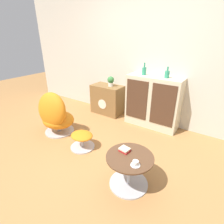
{
  "coord_description": "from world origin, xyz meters",
  "views": [
    {
      "loc": [
        1.4,
        -1.51,
        1.69
      ],
      "look_at": [
        -0.02,
        0.58,
        0.55
      ],
      "focal_mm": 28.0,
      "sensor_mm": 36.0,
      "label": 1
    }
  ],
  "objects_px": {
    "sideboard": "(153,102)",
    "ottoman": "(82,138)",
    "teacup": "(135,164)",
    "coffee_table": "(129,169)",
    "vase_inner_left": "(167,74)",
    "egg_chair": "(55,115)",
    "tv_console": "(107,99)",
    "potted_plant": "(111,81)",
    "book_stack": "(125,150)",
    "vase_leftmost": "(144,71)"
  },
  "relations": [
    {
      "from": "potted_plant",
      "to": "coffee_table",
      "type": "bearing_deg",
      "value": -49.39
    },
    {
      "from": "vase_inner_left",
      "to": "ottoman",
      "type": "bearing_deg",
      "value": -121.04
    },
    {
      "from": "vase_leftmost",
      "to": "vase_inner_left",
      "type": "height_order",
      "value": "vase_leftmost"
    },
    {
      "from": "potted_plant",
      "to": "teacup",
      "type": "bearing_deg",
      "value": -48.69
    },
    {
      "from": "potted_plant",
      "to": "book_stack",
      "type": "bearing_deg",
      "value": -50.63
    },
    {
      "from": "ottoman",
      "to": "book_stack",
      "type": "distance_m",
      "value": 0.95
    },
    {
      "from": "sideboard",
      "to": "teacup",
      "type": "bearing_deg",
      "value": -73.43
    },
    {
      "from": "sideboard",
      "to": "book_stack",
      "type": "bearing_deg",
      "value": -79.57
    },
    {
      "from": "ottoman",
      "to": "teacup",
      "type": "height_order",
      "value": "teacup"
    },
    {
      "from": "egg_chair",
      "to": "vase_leftmost",
      "type": "height_order",
      "value": "vase_leftmost"
    },
    {
      "from": "egg_chair",
      "to": "coffee_table",
      "type": "bearing_deg",
      "value": -10.69
    },
    {
      "from": "sideboard",
      "to": "potted_plant",
      "type": "distance_m",
      "value": 1.01
    },
    {
      "from": "book_stack",
      "to": "tv_console",
      "type": "bearing_deg",
      "value": 131.44
    },
    {
      "from": "egg_chair",
      "to": "ottoman",
      "type": "distance_m",
      "value": 0.73
    },
    {
      "from": "ottoman",
      "to": "potted_plant",
      "type": "height_order",
      "value": "potted_plant"
    },
    {
      "from": "potted_plant",
      "to": "vase_leftmost",
      "type": "bearing_deg",
      "value": 0.58
    },
    {
      "from": "book_stack",
      "to": "ottoman",
      "type": "bearing_deg",
      "value": 167.7
    },
    {
      "from": "coffee_table",
      "to": "vase_leftmost",
      "type": "bearing_deg",
      "value": 110.99
    },
    {
      "from": "egg_chair",
      "to": "vase_leftmost",
      "type": "relative_size",
      "value": 3.66
    },
    {
      "from": "teacup",
      "to": "ottoman",
      "type": "bearing_deg",
      "value": 162.94
    },
    {
      "from": "teacup",
      "to": "book_stack",
      "type": "bearing_deg",
      "value": 146.17
    },
    {
      "from": "book_stack",
      "to": "sideboard",
      "type": "bearing_deg",
      "value": 100.43
    },
    {
      "from": "sideboard",
      "to": "coffee_table",
      "type": "bearing_deg",
      "value": -76.44
    },
    {
      "from": "sideboard",
      "to": "tv_console",
      "type": "xyz_separation_m",
      "value": [
        -1.07,
        -0.0,
        -0.17
      ]
    },
    {
      "from": "sideboard",
      "to": "tv_console",
      "type": "distance_m",
      "value": 1.08
    },
    {
      "from": "coffee_table",
      "to": "vase_inner_left",
      "type": "height_order",
      "value": "vase_inner_left"
    },
    {
      "from": "vase_inner_left",
      "to": "book_stack",
      "type": "xyz_separation_m",
      "value": [
        0.08,
        -1.54,
        -0.61
      ]
    },
    {
      "from": "sideboard",
      "to": "teacup",
      "type": "relative_size",
      "value": 9.74
    },
    {
      "from": "teacup",
      "to": "coffee_table",
      "type": "bearing_deg",
      "value": 141.14
    },
    {
      "from": "potted_plant",
      "to": "teacup",
      "type": "distance_m",
      "value": 2.25
    },
    {
      "from": "egg_chair",
      "to": "teacup",
      "type": "relative_size",
      "value": 7.79
    },
    {
      "from": "sideboard",
      "to": "coffee_table",
      "type": "distance_m",
      "value": 1.65
    },
    {
      "from": "ottoman",
      "to": "vase_inner_left",
      "type": "xyz_separation_m",
      "value": [
        0.81,
        1.34,
        0.88
      ]
    },
    {
      "from": "ottoman",
      "to": "sideboard",
      "type": "bearing_deg",
      "value": 65.65
    },
    {
      "from": "vase_leftmost",
      "to": "sideboard",
      "type": "bearing_deg",
      "value": -0.98
    },
    {
      "from": "book_stack",
      "to": "egg_chair",
      "type": "bearing_deg",
      "value": 170.44
    },
    {
      "from": "vase_leftmost",
      "to": "potted_plant",
      "type": "xyz_separation_m",
      "value": [
        -0.75,
        -0.01,
        -0.29
      ]
    },
    {
      "from": "sideboard",
      "to": "tv_console",
      "type": "bearing_deg",
      "value": -179.78
    },
    {
      "from": "tv_console",
      "to": "egg_chair",
      "type": "bearing_deg",
      "value": -100.6
    },
    {
      "from": "tv_console",
      "to": "potted_plant",
      "type": "xyz_separation_m",
      "value": [
        0.09,
        0.0,
        0.44
      ]
    },
    {
      "from": "tv_console",
      "to": "book_stack",
      "type": "distance_m",
      "value": 2.04
    },
    {
      "from": "ottoman",
      "to": "coffee_table",
      "type": "distance_m",
      "value": 1.02
    },
    {
      "from": "egg_chair",
      "to": "ottoman",
      "type": "xyz_separation_m",
      "value": [
        0.7,
        -0.07,
        -0.19
      ]
    },
    {
      "from": "vase_inner_left",
      "to": "book_stack",
      "type": "distance_m",
      "value": 1.66
    },
    {
      "from": "tv_console",
      "to": "teacup",
      "type": "height_order",
      "value": "tv_console"
    },
    {
      "from": "sideboard",
      "to": "ottoman",
      "type": "xyz_separation_m",
      "value": [
        -0.61,
        -1.34,
        -0.32
      ]
    },
    {
      "from": "vase_leftmost",
      "to": "tv_console",
      "type": "bearing_deg",
      "value": -179.45
    },
    {
      "from": "tv_console",
      "to": "teacup",
      "type": "bearing_deg",
      "value": -46.9
    },
    {
      "from": "vase_leftmost",
      "to": "teacup",
      "type": "xyz_separation_m",
      "value": [
        0.73,
        -1.68,
        -0.62
      ]
    },
    {
      "from": "potted_plant",
      "to": "book_stack",
      "type": "relative_size",
      "value": 1.62
    }
  ]
}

